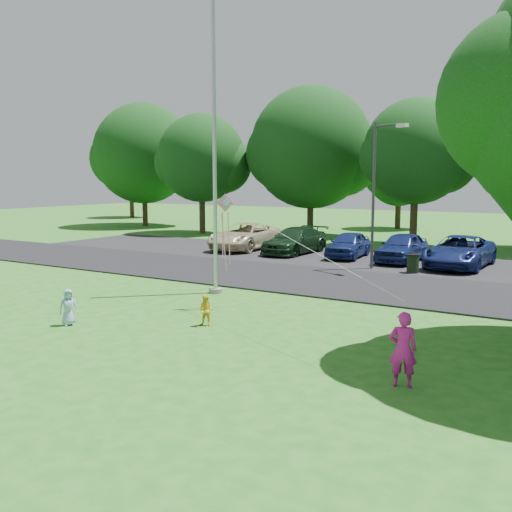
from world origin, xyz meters
The scene contains 12 objects.
ground centered at (0.00, 0.00, 0.00)m, with size 120.00×120.00×0.00m, color #24671B.
park_road centered at (0.00, 9.00, 0.03)m, with size 60.00×6.00×0.06m, color black.
parking_strip centered at (0.00, 15.50, 0.03)m, with size 42.00×7.00×0.06m, color black.
flagpole centered at (-3.50, 5.00, 4.17)m, with size 0.50×0.50×10.00m.
street_lamp centered at (-0.33, 12.76, 3.87)m, with size 1.71×0.88×6.44m.
trash_can centered at (1.35, 12.62, 0.43)m, with size 0.54×0.54×0.85m.
tree_row centered at (1.59, 24.23, 5.71)m, with size 64.35×11.94×10.88m.
parked_cars centered at (-0.97, 15.58, 0.76)m, with size 20.50×5.85×1.48m.
woman centered at (4.95, -0.66, 0.75)m, with size 0.55×0.36×1.50m, color #C91A8F.
child_yellow centered at (-1.06, 1.09, 0.43)m, with size 0.42×0.33×0.87m, color yellow.
child_blue centered at (-4.37, -0.83, 0.51)m, with size 0.50×0.32×1.02m, color #99B3EA.
kite centered at (-1.64, 3.11, 2.82)m, with size 7.09×4.16×2.44m.
Camera 1 is at (8.06, -11.31, 4.04)m, focal length 40.00 mm.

